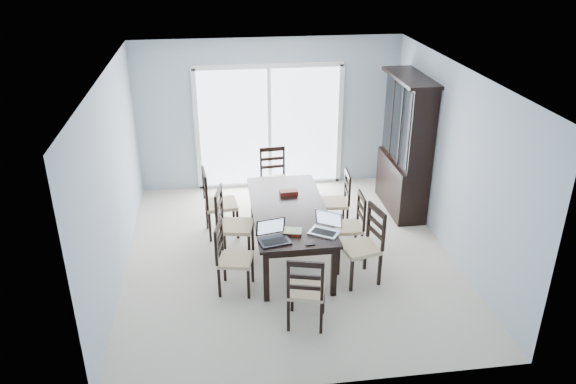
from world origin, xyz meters
The scene contains 24 objects.
floor centered at (0.00, 0.00, 0.00)m, with size 5.00×5.00×0.00m, color beige.
ceiling centered at (0.00, 0.00, 2.60)m, with size 5.00×5.00×0.00m, color white.
back_wall centered at (0.00, 2.50, 1.30)m, with size 4.50×0.02×2.60m, color #9DACBB.
wall_left centered at (-2.25, 0.00, 1.30)m, with size 0.02×5.00×2.60m, color #9DACBB.
wall_right centered at (2.25, 0.00, 1.30)m, with size 0.02×5.00×2.60m, color #9DACBB.
balcony centered at (0.00, 3.50, -0.05)m, with size 4.50×2.00×0.10m, color gray.
railing centered at (0.00, 4.50, 0.55)m, with size 4.50×0.06×1.10m, color #99999E.
dining_table centered at (0.00, 0.00, 0.67)m, with size 1.00×2.20×0.75m.
china_hutch centered at (2.02, 1.25, 1.07)m, with size 0.50×1.38×2.20m.
sliding_door centered at (0.00, 2.48, 1.09)m, with size 2.52×0.05×2.18m.
chair_left_near centered at (-0.86, -0.69, 0.57)m, with size 0.49×0.48×1.08m.
chair_left_mid centered at (-0.83, 0.09, 0.63)m, with size 0.54×0.53×1.19m.
chair_left_far centered at (-1.01, 0.77, 0.63)m, with size 0.51×0.49×1.20m.
chair_right_near centered at (0.91, -0.69, 0.62)m, with size 0.54×0.53×1.17m.
chair_right_mid centered at (0.89, -0.06, 0.56)m, with size 0.42×0.41×1.06m.
chair_right_far centered at (0.87, 0.71, 0.56)m, with size 0.44×0.43×1.06m.
chair_end_near centered at (-0.03, -1.58, 0.58)m, with size 0.50×0.51×1.09m.
chair_end_far centered at (-0.03, 1.66, 0.60)m, with size 0.46×0.47×1.13m.
laptop_dark centered at (-0.30, -0.88, 0.81)m, with size 0.41×0.33×0.25m.
laptop_silver centered at (0.34, -0.74, 0.81)m, with size 0.44×0.41×0.25m.
book_stack centered at (-0.06, -0.69, 0.77)m, with size 0.27×0.22×0.04m.
cell_phone centered at (0.12, -1.00, 0.76)m, with size 0.11×0.05×0.01m, color black.
game_box centered at (0.05, 0.43, 0.78)m, with size 0.25×0.13×0.06m, color #511010.
hot_tub centered at (-0.78, 3.58, 0.43)m, with size 1.74×1.58×0.85m.
Camera 1 is at (-0.93, -6.72, 4.17)m, focal length 35.00 mm.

